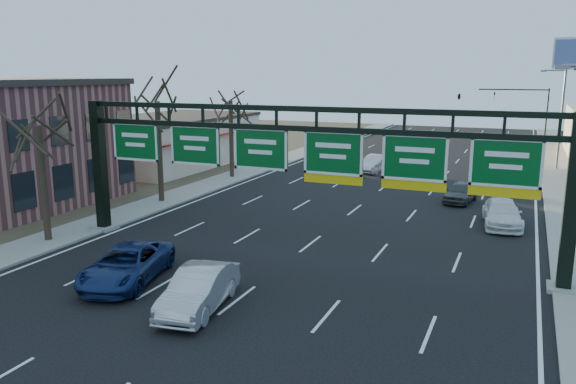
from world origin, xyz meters
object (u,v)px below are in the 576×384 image
at_px(car_blue_suv, 127,264).
at_px(car_silver_sedan, 199,289).
at_px(car_white_wagon, 502,213).
at_px(sign_gantry, 299,161).

bearing_deg(car_blue_suv, car_silver_sedan, -29.81).
distance_m(car_blue_suv, car_white_wagon, 21.16).
bearing_deg(car_silver_sedan, car_white_wagon, 51.01).
height_order(car_blue_suv, car_silver_sedan, car_silver_sedan).
bearing_deg(car_silver_sedan, car_blue_suv, 154.89).
bearing_deg(sign_gantry, car_white_wagon, 47.93).
relative_size(sign_gantry, car_white_wagon, 4.93).
bearing_deg(sign_gantry, car_silver_sedan, -98.30).
xyz_separation_m(car_blue_suv, car_white_wagon, (14.14, 15.73, -0.03)).
bearing_deg(car_white_wagon, car_blue_suv, -139.18).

